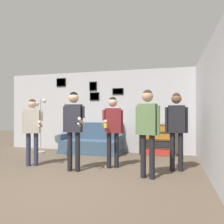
{
  "coord_description": "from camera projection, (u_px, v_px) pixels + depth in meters",
  "views": [
    {
      "loc": [
        1.93,
        -3.38,
        1.3
      ],
      "look_at": [
        0.52,
        1.82,
        1.32
      ],
      "focal_mm": 35.0,
      "sensor_mm": 36.0,
      "label": 1
    }
  ],
  "objects": [
    {
      "name": "wall_back",
      "position": [
        111.0,
        111.0,
        7.31
      ],
      "size": [
        7.69,
        0.08,
        2.7
      ],
      "color": "silver",
      "rests_on": "ground_plane"
    },
    {
      "name": "couch",
      "position": [
        92.0,
        143.0,
        7.05
      ],
      "size": [
        2.01,
        0.8,
        0.97
      ],
      "color": "#3D5670",
      "rests_on": "ground_plane"
    },
    {
      "name": "bookshelf",
      "position": [
        157.0,
        140.0,
        6.69
      ],
      "size": [
        1.1,
        0.3,
        0.94
      ],
      "color": "brown",
      "rests_on": "ground_plane"
    },
    {
      "name": "floor_lamp",
      "position": [
        41.0,
        118.0,
        7.15
      ],
      "size": [
        0.42,
        0.28,
        1.75
      ],
      "color": "#ADA89E",
      "rests_on": "ground_plane"
    },
    {
      "name": "person_spectator_far_right",
      "position": [
        176.0,
        123.0,
        4.87
      ],
      "size": [
        0.5,
        0.22,
        1.75
      ],
      "color": "black",
      "rests_on": "ground_plane"
    },
    {
      "name": "bottle_on_floor",
      "position": [
        68.0,
        153.0,
        6.47
      ],
      "size": [
        0.07,
        0.07,
        0.27
      ],
      "color": "black",
      "rests_on": "ground_plane"
    },
    {
      "name": "ground_plane",
      "position": [
        56.0,
        188.0,
        3.77
      ],
      "size": [
        20.0,
        20.0,
        0.0
      ],
      "primitive_type": "plane",
      "color": "brown"
    },
    {
      "name": "wall_right",
      "position": [
        206.0,
        111.0,
        4.82
      ],
      "size": [
        0.06,
        6.04,
        2.7
      ],
      "color": "silver",
      "rests_on": "ground_plane"
    },
    {
      "name": "person_player_foreground_center",
      "position": [
        74.0,
        122.0,
        4.86
      ],
      "size": [
        0.53,
        0.45,
        1.77
      ],
      "color": "black",
      "rests_on": "ground_plane"
    },
    {
      "name": "person_spectator_near_bookshelf",
      "position": [
        148.0,
        123.0,
        4.33
      ],
      "size": [
        0.49,
        0.27,
        1.76
      ],
      "color": "black",
      "rests_on": "ground_plane"
    },
    {
      "name": "person_watcher_holding_cup",
      "position": [
        113.0,
        124.0,
        5.15
      ],
      "size": [
        0.46,
        0.55,
        1.68
      ],
      "color": "black",
      "rests_on": "ground_plane"
    },
    {
      "name": "person_player_foreground_left",
      "position": [
        32.0,
        125.0,
        5.34
      ],
      "size": [
        0.58,
        0.4,
        1.64
      ],
      "color": "#2D334C",
      "rests_on": "ground_plane"
    }
  ]
}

